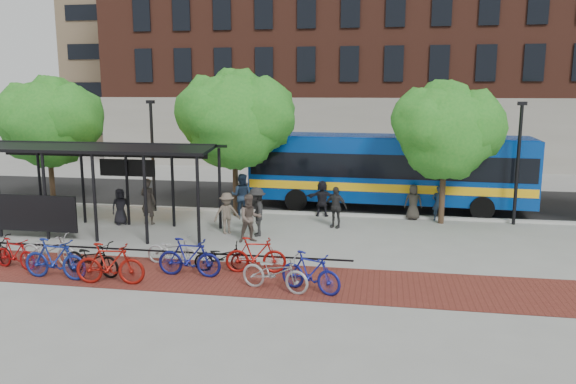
% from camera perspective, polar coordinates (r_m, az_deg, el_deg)
% --- Properties ---
extents(ground, '(160.00, 160.00, 0.00)m').
position_cam_1_polar(ground, '(21.75, 0.12, -4.58)').
color(ground, '#9E9E99').
rests_on(ground, ground).
extents(asphalt_street, '(160.00, 8.00, 0.01)m').
position_cam_1_polar(asphalt_street, '(29.47, 2.71, -0.57)').
color(asphalt_street, black).
rests_on(asphalt_street, ground).
extents(curb, '(160.00, 0.25, 0.12)m').
position_cam_1_polar(curb, '(25.58, 1.61, -2.15)').
color(curb, '#B7B7B2').
rests_on(curb, ground).
extents(brick_strip, '(24.00, 3.00, 0.01)m').
position_cam_1_polar(brick_strip, '(17.58, -9.17, -8.41)').
color(brick_strip, maroon).
rests_on(brick_strip, ground).
extents(bike_rack_rail, '(12.00, 0.05, 0.95)m').
position_cam_1_polar(bike_rack_rail, '(18.82, -12.06, -7.24)').
color(bike_rack_rail, black).
rests_on(bike_rack_rail, ground).
extents(building_brick, '(55.00, 14.00, 20.00)m').
position_cam_1_polar(building_brick, '(47.36, 18.23, 15.25)').
color(building_brick, '#5D2D20').
rests_on(building_brick, ground).
extents(building_tower, '(22.00, 22.00, 30.00)m').
position_cam_1_polar(building_tower, '(64.45, -8.45, 18.73)').
color(building_tower, '#7A664C').
rests_on(building_tower, ground).
extents(bus_shelter, '(10.60, 3.07, 3.60)m').
position_cam_1_polar(bus_shelter, '(23.49, -20.08, 3.36)').
color(bus_shelter, black).
rests_on(bus_shelter, ground).
extents(tree_a, '(4.90, 4.00, 6.18)m').
position_cam_1_polar(tree_a, '(28.61, -23.06, 6.83)').
color(tree_a, '#382619').
rests_on(tree_a, ground).
extents(tree_b, '(5.15, 4.20, 6.47)m').
position_cam_1_polar(tree_b, '(24.93, -5.23, 7.70)').
color(tree_b, '#382619').
rests_on(tree_b, ground).
extents(tree_c, '(4.66, 3.80, 5.92)m').
position_cam_1_polar(tree_c, '(24.25, 15.92, 6.31)').
color(tree_c, '#382619').
rests_on(tree_c, ground).
extents(lamp_post_left, '(0.35, 0.20, 5.12)m').
position_cam_1_polar(lamp_post_left, '(26.64, -13.59, 3.93)').
color(lamp_post_left, black).
rests_on(lamp_post_left, ground).
extents(lamp_post_right, '(0.35, 0.20, 5.12)m').
position_cam_1_polar(lamp_post_right, '(25.09, 22.34, 3.05)').
color(lamp_post_right, black).
rests_on(lamp_post_right, ground).
extents(bus, '(13.06, 3.58, 3.49)m').
position_cam_1_polar(bus, '(26.80, 10.17, 2.50)').
color(bus, navy).
rests_on(bus, ground).
extents(bike_1, '(1.71, 0.78, 0.99)m').
position_cam_1_polar(bike_1, '(19.88, -26.01, -5.65)').
color(bike_1, '#9C0E0E').
rests_on(bike_1, ground).
extents(bike_2, '(2.06, 0.83, 1.06)m').
position_cam_1_polar(bike_2, '(19.78, -23.14, -5.40)').
color(bike_2, '#AAAAAD').
rests_on(bike_2, ground).
extents(bike_3, '(2.12, 0.74, 1.25)m').
position_cam_1_polar(bike_3, '(18.28, -22.60, -6.30)').
color(bike_3, navy).
rests_on(bike_3, ground).
extents(bike_4, '(2.14, 1.17, 1.07)m').
position_cam_1_polar(bike_4, '(18.29, -19.28, -6.38)').
color(bike_4, black).
rests_on(bike_4, ground).
extents(bike_5, '(2.11, 0.76, 1.24)m').
position_cam_1_polar(bike_5, '(17.28, -17.63, -6.96)').
color(bike_5, maroon).
rests_on(bike_5, ground).
extents(bike_6, '(1.95, 0.95, 0.98)m').
position_cam_1_polar(bike_6, '(18.63, -11.62, -5.83)').
color(bike_6, '#BABABD').
rests_on(bike_6, ground).
extents(bike_7, '(2.02, 0.63, 1.20)m').
position_cam_1_polar(bike_7, '(17.40, -10.00, -6.57)').
color(bike_7, navy).
rests_on(bike_7, ground).
extents(bike_8, '(1.81, 0.94, 0.91)m').
position_cam_1_polar(bike_8, '(17.80, -6.73, -6.57)').
color(bike_8, black).
rests_on(bike_8, ground).
extents(bike_9, '(1.95, 0.77, 1.14)m').
position_cam_1_polar(bike_9, '(17.51, -3.30, -6.42)').
color(bike_9, maroon).
rests_on(bike_9, ground).
extents(bike_10, '(2.19, 1.27, 1.09)m').
position_cam_1_polar(bike_10, '(15.99, -1.33, -8.16)').
color(bike_10, '#A4A4A6').
rests_on(bike_10, ground).
extents(bike_11, '(1.98, 1.27, 1.16)m').
position_cam_1_polar(bike_11, '(15.89, 2.30, -8.15)').
color(bike_11, navy).
rests_on(bike_11, ground).
extents(pedestrian_0, '(0.87, 0.87, 1.52)m').
position_cam_1_polar(pedestrian_0, '(24.62, -16.66, -1.42)').
color(pedestrian_0, black).
rests_on(pedestrian_0, ground).
extents(pedestrian_1, '(0.79, 0.60, 1.95)m').
position_cam_1_polar(pedestrian_1, '(24.32, -14.01, -0.92)').
color(pedestrian_1, '#403833').
rests_on(pedestrian_1, ground).
extents(pedestrian_2, '(0.95, 0.74, 1.95)m').
position_cam_1_polar(pedestrian_2, '(24.95, -4.72, -0.36)').
color(pedestrian_2, '#1E2F47').
rests_on(pedestrian_2, ground).
extents(pedestrian_3, '(1.22, 1.07, 1.64)m').
position_cam_1_polar(pedestrian_3, '(22.20, -6.23, -2.15)').
color(pedestrian_3, '#65584B').
rests_on(pedestrian_3, ground).
extents(pedestrian_4, '(1.08, 0.72, 1.71)m').
position_cam_1_polar(pedestrian_4, '(23.11, 4.84, -1.54)').
color(pedestrian_4, '#2A2A2A').
rests_on(pedestrian_4, ground).
extents(pedestrian_5, '(1.51, 0.51, 1.62)m').
position_cam_1_polar(pedestrian_5, '(25.13, 3.49, -0.65)').
color(pedestrian_5, black).
rests_on(pedestrian_5, ground).
extents(pedestrian_6, '(0.77, 0.51, 1.55)m').
position_cam_1_polar(pedestrian_6, '(25.03, 12.60, -1.01)').
color(pedestrian_6, '#38332C').
rests_on(pedestrian_6, ground).
extents(pedestrian_7, '(0.58, 0.40, 1.53)m').
position_cam_1_polar(pedestrian_7, '(25.11, 15.04, -1.10)').
color(pedestrian_7, '#1D2E44').
rests_on(pedestrian_7, ground).
extents(pedestrian_8, '(1.09, 1.00, 1.80)m').
position_cam_1_polar(pedestrian_8, '(20.91, -3.87, -2.68)').
color(pedestrian_8, brown).
rests_on(pedestrian_8, ground).
extents(pedestrian_9, '(1.05, 1.39, 1.91)m').
position_cam_1_polar(pedestrian_9, '(21.74, -3.20, -2.02)').
color(pedestrian_9, black).
rests_on(pedestrian_9, ground).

